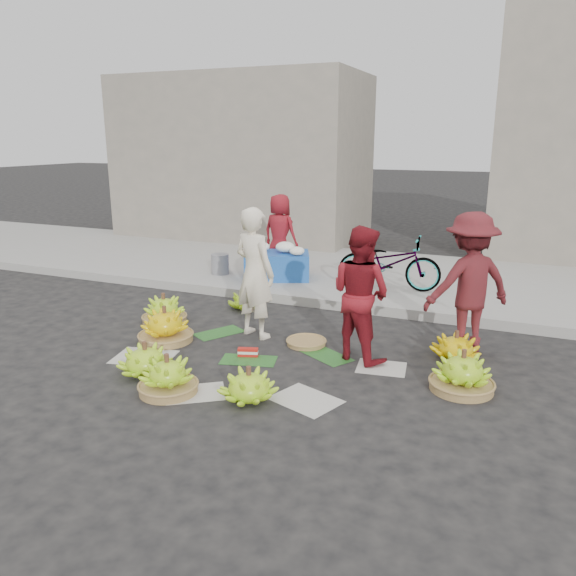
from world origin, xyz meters
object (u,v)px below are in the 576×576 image
at_px(vendor_cream, 255,273).
at_px(bicycle, 389,263).
at_px(banana_bunch_4, 462,373).
at_px(flower_table, 277,264).
at_px(banana_bunch_0, 165,326).

relative_size(vendor_cream, bicycle, 1.02).
distance_m(banana_bunch_4, flower_table, 4.76).
distance_m(banana_bunch_4, vendor_cream, 2.87).
relative_size(banana_bunch_0, vendor_cream, 0.45).
bearing_deg(flower_table, vendor_cream, -95.20).
bearing_deg(bicycle, flower_table, 87.87).
relative_size(flower_table, bicycle, 0.78).
height_order(banana_bunch_0, vendor_cream, vendor_cream).
xyz_separation_m(banana_bunch_0, flower_table, (0.16, 3.17, 0.18)).
distance_m(vendor_cream, flower_table, 2.69).
xyz_separation_m(banana_bunch_4, bicycle, (-1.55, 3.26, 0.37)).
bearing_deg(vendor_cream, flower_table, -53.39).
xyz_separation_m(banana_bunch_4, vendor_cream, (-2.72, 0.66, 0.66)).
xyz_separation_m(banana_bunch_0, bicycle, (2.14, 3.25, 0.36)).
height_order(banana_bunch_0, banana_bunch_4, banana_bunch_0).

